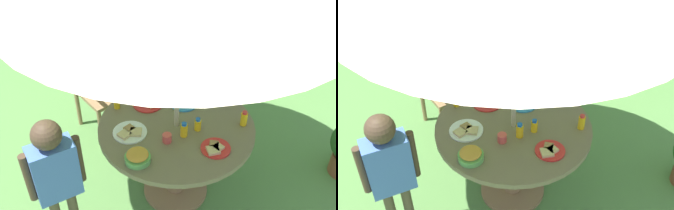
{
  "view_description": "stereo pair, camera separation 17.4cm",
  "coord_description": "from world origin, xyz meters",
  "views": [
    {
      "loc": [
        0.67,
        -2.2,
        2.7
      ],
      "look_at": [
        -0.09,
        0.08,
        0.83
      ],
      "focal_mm": 43.52,
      "sensor_mm": 36.0,
      "label": 1
    },
    {
      "loc": [
        0.83,
        -2.14,
        2.7
      ],
      "look_at": [
        -0.09,
        0.08,
        0.83
      ],
      "focal_mm": 43.52,
      "sensor_mm": 36.0,
      "label": 2
    }
  ],
  "objects": [
    {
      "name": "snack_bowl",
      "position": [
        -0.13,
        -0.44,
        0.77
      ],
      "size": [
        0.18,
        0.18,
        0.08
      ],
      "color": "#66B259",
      "rests_on": "garden_table"
    },
    {
      "name": "plate_near_right",
      "position": [
        -0.29,
        0.17,
        0.74
      ],
      "size": [
        0.24,
        0.24,
        0.03
      ],
      "color": "red",
      "rests_on": "garden_table"
    },
    {
      "name": "juice_bottle_mid_right",
      "position": [
        0.16,
        -0.0,
        0.78
      ],
      "size": [
        0.05,
        0.05,
        0.1
      ],
      "color": "yellow",
      "rests_on": "garden_table"
    },
    {
      "name": "cup_near",
      "position": [
        0.12,
        0.5,
        0.76
      ],
      "size": [
        0.07,
        0.07,
        0.07
      ],
      "primitive_type": "cylinder",
      "color": "white",
      "rests_on": "garden_table"
    },
    {
      "name": "juice_bottle_far_left",
      "position": [
        0.47,
        0.16,
        0.78
      ],
      "size": [
        0.05,
        0.05,
        0.12
      ],
      "color": "yellow",
      "rests_on": "garden_table"
    },
    {
      "name": "cup_far",
      "position": [
        -0.01,
        -0.19,
        0.76
      ],
      "size": [
        0.07,
        0.07,
        0.06
      ],
      "primitive_type": "cylinder",
      "color": "#E04C47",
      "rests_on": "garden_table"
    },
    {
      "name": "child_in_pink_shirt",
      "position": [
        -0.45,
        0.73,
        0.78
      ],
      "size": [
        0.31,
        0.36,
        1.22
      ],
      "rotation": [
        0.0,
        0.0,
        -1.02
      ],
      "color": "brown",
      "rests_on": "ground_plane"
    },
    {
      "name": "plate_center_front",
      "position": [
        -0.02,
        0.27,
        0.74
      ],
      "size": [
        0.22,
        0.22,
        0.03
      ],
      "color": "#338CD8",
      "rests_on": "garden_table"
    },
    {
      "name": "garden_table",
      "position": [
        0.0,
        0.0,
        0.56
      ],
      "size": [
        1.17,
        1.17,
        0.73
      ],
      "color": "#93704C",
      "rests_on": "ground_plane"
    },
    {
      "name": "juice_bottle_center_back",
      "position": [
        0.09,
        -0.1,
        0.78
      ],
      "size": [
        0.05,
        0.05,
        0.12
      ],
      "color": "yellow",
      "rests_on": "garden_table"
    },
    {
      "name": "plate_mid_left",
      "position": [
        -0.29,
        -0.2,
        0.74
      ],
      "size": [
        0.25,
        0.25,
        0.03
      ],
      "color": "white",
      "rests_on": "garden_table"
    },
    {
      "name": "juice_bottle_far_right",
      "position": [
        -0.5,
        0.05,
        0.78
      ],
      "size": [
        0.05,
        0.05,
        0.11
      ],
      "color": "yellow",
      "rests_on": "garden_table"
    },
    {
      "name": "plate_near_left",
      "position": [
        0.33,
        -0.16,
        0.74
      ],
      "size": [
        0.21,
        0.21,
        0.03
      ],
      "color": "red",
      "rests_on": "garden_table"
    },
    {
      "name": "child_in_blue_shirt",
      "position": [
        -0.62,
        -0.69,
        0.73
      ],
      "size": [
        0.32,
        0.33,
        1.14
      ],
      "rotation": [
        0.0,
        0.0,
        0.84
      ],
      "color": "brown",
      "rests_on": "ground_plane"
    },
    {
      "name": "ground_plane",
      "position": [
        0.0,
        0.0,
        -0.01
      ],
      "size": [
        10.0,
        10.0,
        0.02
      ],
      "primitive_type": "cube",
      "color": "#548442"
    },
    {
      "name": "wooden_chair",
      "position": [
        -0.97,
        0.63,
        0.57
      ],
      "size": [
        0.64,
        0.63,
        1.05
      ],
      "rotation": [
        0.0,
        0.0,
        1.0
      ],
      "color": "#93704C",
      "rests_on": "ground_plane"
    }
  ]
}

